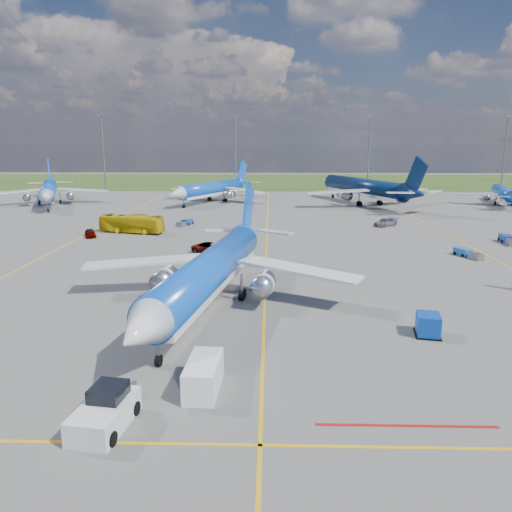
{
  "coord_description": "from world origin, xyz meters",
  "views": [
    {
      "loc": [
        0.4,
        -42.68,
        15.24
      ],
      "look_at": [
        -0.9,
        5.7,
        4.0
      ],
      "focal_mm": 35.0,
      "sensor_mm": 36.0,
      "label": 1
    }
  ],
  "objects_px": {
    "bg_jet_ne": "(502,204)",
    "service_car_a": "(90,233)",
    "uld_container": "(428,325)",
    "baggage_tug_c": "(185,223)",
    "bg_jet_nw": "(50,205)",
    "service_car_c": "(385,222)",
    "service_van": "(204,375)",
    "service_car_b": "(211,248)",
    "bg_jet_n": "(363,204)",
    "baggage_tug_w": "(467,254)",
    "apron_bus": "(132,224)",
    "bg_jet_nnw": "(212,202)",
    "baggage_tug_e": "(508,240)",
    "pushback_tug": "(105,411)",
    "main_airliner": "(211,306)"
  },
  "relations": [
    {
      "from": "bg_jet_ne",
      "to": "service_car_a",
      "type": "height_order",
      "value": "bg_jet_ne"
    },
    {
      "from": "uld_container",
      "to": "baggage_tug_c",
      "type": "relative_size",
      "value": 0.47
    },
    {
      "from": "bg_jet_nw",
      "to": "service_car_c",
      "type": "height_order",
      "value": "bg_jet_nw"
    },
    {
      "from": "service_van",
      "to": "service_car_b",
      "type": "height_order",
      "value": "service_van"
    },
    {
      "from": "uld_container",
      "to": "service_car_b",
      "type": "xyz_separation_m",
      "value": [
        -20.81,
        29.15,
        -0.13
      ]
    },
    {
      "from": "bg_jet_ne",
      "to": "baggage_tug_c",
      "type": "height_order",
      "value": "bg_jet_ne"
    },
    {
      "from": "bg_jet_ne",
      "to": "bg_jet_n",
      "type": "bearing_deg",
      "value": 17.26
    },
    {
      "from": "uld_container",
      "to": "service_car_c",
      "type": "height_order",
      "value": "uld_container"
    },
    {
      "from": "baggage_tug_w",
      "to": "apron_bus",
      "type": "bearing_deg",
      "value": 139.18
    },
    {
      "from": "bg_jet_nnw",
      "to": "bg_jet_ne",
      "type": "relative_size",
      "value": 1.23
    },
    {
      "from": "apron_bus",
      "to": "baggage_tug_e",
      "type": "distance_m",
      "value": 59.81
    },
    {
      "from": "service_car_a",
      "to": "service_car_b",
      "type": "bearing_deg",
      "value": -52.7
    },
    {
      "from": "service_car_a",
      "to": "service_car_b",
      "type": "xyz_separation_m",
      "value": [
        20.88,
        -11.46,
        0.09
      ]
    },
    {
      "from": "service_car_a",
      "to": "bg_jet_ne",
      "type": "bearing_deg",
      "value": 3.5
    },
    {
      "from": "bg_jet_nnw",
      "to": "baggage_tug_c",
      "type": "xyz_separation_m",
      "value": [
        -1.01,
        -34.98,
        0.47
      ]
    },
    {
      "from": "apron_bus",
      "to": "service_car_c",
      "type": "relative_size",
      "value": 2.2
    },
    {
      "from": "bg_jet_nnw",
      "to": "pushback_tug",
      "type": "bearing_deg",
      "value": -61.82
    },
    {
      "from": "bg_jet_n",
      "to": "service_van",
      "type": "xyz_separation_m",
      "value": [
        -26.85,
        -93.82,
        0.97
      ]
    },
    {
      "from": "bg_jet_n",
      "to": "service_car_c",
      "type": "relative_size",
      "value": 8.99
    },
    {
      "from": "bg_jet_n",
      "to": "baggage_tug_c",
      "type": "xyz_separation_m",
      "value": [
        -38.28,
        -31.99,
        0.47
      ]
    },
    {
      "from": "uld_container",
      "to": "service_car_a",
      "type": "relative_size",
      "value": 0.57
    },
    {
      "from": "main_airliner",
      "to": "uld_container",
      "type": "relative_size",
      "value": 17.83
    },
    {
      "from": "service_van",
      "to": "baggage_tug_w",
      "type": "height_order",
      "value": "service_van"
    },
    {
      "from": "main_airliner",
      "to": "uld_container",
      "type": "distance_m",
      "value": 19.34
    },
    {
      "from": "bg_jet_ne",
      "to": "uld_container",
      "type": "distance_m",
      "value": 95.95
    },
    {
      "from": "service_van",
      "to": "apron_bus",
      "type": "distance_m",
      "value": 57.24
    },
    {
      "from": "service_car_c",
      "to": "baggage_tug_e",
      "type": "distance_m",
      "value": 21.43
    },
    {
      "from": "service_van",
      "to": "service_car_b",
      "type": "bearing_deg",
      "value": 98.53
    },
    {
      "from": "service_car_b",
      "to": "baggage_tug_e",
      "type": "bearing_deg",
      "value": -54.71
    },
    {
      "from": "bg_jet_nw",
      "to": "service_car_a",
      "type": "xyz_separation_m",
      "value": [
        23.86,
        -39.55,
        0.65
      ]
    },
    {
      "from": "service_car_c",
      "to": "baggage_tug_w",
      "type": "relative_size",
      "value": 1.1
    },
    {
      "from": "bg_jet_nnw",
      "to": "bg_jet_ne",
      "type": "height_order",
      "value": "bg_jet_nnw"
    },
    {
      "from": "uld_container",
      "to": "apron_bus",
      "type": "relative_size",
      "value": 0.2
    },
    {
      "from": "service_van",
      "to": "baggage_tug_e",
      "type": "xyz_separation_m",
      "value": [
        40.18,
        46.63,
        -0.44
      ]
    },
    {
      "from": "baggage_tug_e",
      "to": "baggage_tug_c",
      "type": "bearing_deg",
      "value": 171.63
    },
    {
      "from": "baggage_tug_c",
      "to": "apron_bus",
      "type": "bearing_deg",
      "value": -114.03
    },
    {
      "from": "service_car_a",
      "to": "service_car_c",
      "type": "distance_m",
      "value": 51.48
    },
    {
      "from": "pushback_tug",
      "to": "apron_bus",
      "type": "xyz_separation_m",
      "value": [
        -14.35,
        58.13,
        0.68
      ]
    },
    {
      "from": "service_car_b",
      "to": "bg_jet_ne",
      "type": "bearing_deg",
      "value": -24.21
    },
    {
      "from": "baggage_tug_e",
      "to": "bg_jet_ne",
      "type": "bearing_deg",
      "value": 74.65
    },
    {
      "from": "bg_jet_nw",
      "to": "baggage_tug_c",
      "type": "relative_size",
      "value": 8.39
    },
    {
      "from": "pushback_tug",
      "to": "baggage_tug_e",
      "type": "bearing_deg",
      "value": 56.73
    },
    {
      "from": "baggage_tug_w",
      "to": "main_airliner",
      "type": "bearing_deg",
      "value": -168.69
    },
    {
      "from": "pushback_tug",
      "to": "service_car_b",
      "type": "height_order",
      "value": "pushback_tug"
    },
    {
      "from": "bg_jet_nw",
      "to": "baggage_tug_e",
      "type": "distance_m",
      "value": 98.81
    },
    {
      "from": "service_car_b",
      "to": "baggage_tug_c",
      "type": "distance_m",
      "value": 24.35
    },
    {
      "from": "uld_container",
      "to": "baggage_tug_e",
      "type": "xyz_separation_m",
      "value": [
        23.4,
        37.16,
        -0.34
      ]
    },
    {
      "from": "pushback_tug",
      "to": "service_car_a",
      "type": "distance_m",
      "value": 57.88
    },
    {
      "from": "bg_jet_n",
      "to": "service_van",
      "type": "relative_size",
      "value": 10.26
    },
    {
      "from": "service_van",
      "to": "bg_jet_nnw",
      "type": "bearing_deg",
      "value": 98.71
    }
  ]
}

